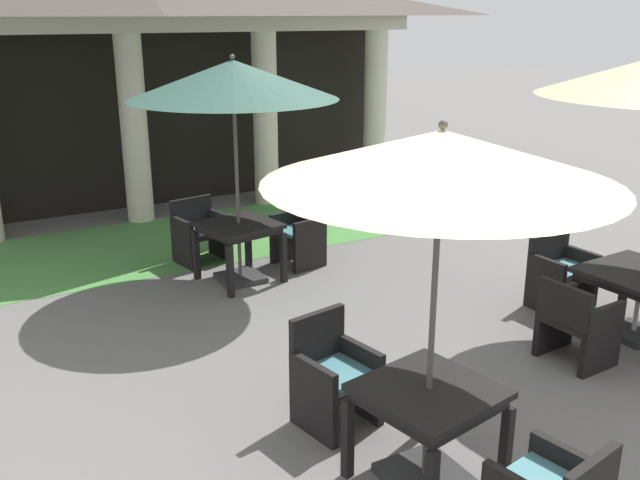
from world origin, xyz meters
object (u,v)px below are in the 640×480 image
at_px(patio_table_mid_left, 239,231).
at_px(patio_chair_mid_left_north, 200,232).
at_px(patio_chair_mid_right_west, 576,322).
at_px(patio_chair_mid_left_east, 300,235).
at_px(patio_chair_near_foreground_north, 334,377).
at_px(patio_umbrella_mid_left, 233,81).
at_px(patio_chair_mid_right_north, 560,273).
at_px(patio_umbrella_near_foreground, 441,162).
at_px(patio_table_near_foreground, 428,402).

relative_size(patio_table_mid_left, patio_chair_mid_left_north, 1.17).
bearing_deg(patio_chair_mid_right_west, patio_chair_mid_left_east, -168.38).
distance_m(patio_chair_near_foreground_north, patio_chair_mid_right_west, 2.53).
xyz_separation_m(patio_umbrella_mid_left, patio_chair_mid_right_north, (2.82, -2.52, -2.04)).
distance_m(patio_chair_mid_left_east, patio_chair_mid_right_north, 3.29).
height_order(patio_umbrella_near_foreground, patio_chair_mid_left_north, patio_umbrella_near_foreground).
relative_size(patio_table_near_foreground, patio_umbrella_mid_left, 0.36).
xyz_separation_m(patio_chair_near_foreground_north, patio_chair_mid_left_east, (1.54, 3.47, -0.00)).
distance_m(patio_umbrella_mid_left, patio_chair_mid_left_east, 2.25).
bearing_deg(patio_umbrella_near_foreground, patio_table_mid_left, 84.19).
relative_size(patio_umbrella_near_foreground, patio_chair_mid_right_west, 3.13).
height_order(patio_table_mid_left, patio_umbrella_mid_left, patio_umbrella_mid_left).
bearing_deg(patio_chair_mid_right_north, patio_table_near_foreground, 25.20).
bearing_deg(patio_chair_mid_left_east, patio_umbrella_mid_left, 90.00).
bearing_deg(patio_chair_mid_left_north, patio_umbrella_near_foreground, 77.03).
bearing_deg(patio_umbrella_near_foreground, patio_chair_near_foreground_north, 100.27).
relative_size(patio_umbrella_near_foreground, patio_umbrella_mid_left, 0.94).
relative_size(patio_chair_mid_right_north, patio_chair_mid_right_west, 0.98).
height_order(patio_umbrella_near_foreground, patio_chair_mid_right_north, patio_umbrella_near_foreground).
height_order(patio_umbrella_mid_left, patio_chair_mid_right_west, patio_umbrella_mid_left).
relative_size(patio_table_mid_left, patio_chair_mid_right_north, 1.21).
distance_m(patio_table_mid_left, patio_umbrella_mid_left, 1.80).
relative_size(patio_umbrella_near_foreground, patio_chair_mid_left_east, 3.12).
xyz_separation_m(patio_table_near_foreground, patio_chair_mid_right_west, (2.35, 0.74, -0.23)).
bearing_deg(patio_umbrella_near_foreground, patio_table_near_foreground, 90.00).
xyz_separation_m(patio_umbrella_near_foreground, patio_chair_mid_right_north, (3.26, 1.76, -1.91)).
relative_size(patio_chair_near_foreground_north, patio_chair_mid_right_west, 1.10).
xyz_separation_m(patio_table_near_foreground, patio_chair_mid_right_north, (3.26, 1.76, -0.24)).
bearing_deg(patio_umbrella_mid_left, patio_table_near_foreground, -95.81).
bearing_deg(patio_chair_mid_left_east, patio_chair_mid_right_west, -175.20).
bearing_deg(patio_table_mid_left, patio_umbrella_near_foreground, -95.81).
bearing_deg(patio_chair_near_foreground_north, patio_chair_mid_right_north, -177.39).
xyz_separation_m(patio_chair_near_foreground_north, patio_chair_mid_left_north, (0.45, 4.25, -0.00)).
bearing_deg(patio_umbrella_mid_left, patio_table_mid_left, -90.00).
distance_m(patio_table_near_foreground, patio_table_mid_left, 4.31).
bearing_deg(patio_chair_near_foreground_north, patio_chair_mid_left_north, -106.29).
bearing_deg(patio_chair_mid_left_east, patio_chair_mid_right_north, -154.90).
xyz_separation_m(patio_table_mid_left, patio_chair_mid_right_west, (1.91, -3.54, -0.23)).
distance_m(patio_table_near_foreground, patio_chair_mid_right_west, 2.47).
relative_size(patio_table_near_foreground, patio_chair_mid_right_north, 1.22).
xyz_separation_m(patio_table_near_foreground, patio_umbrella_mid_left, (0.44, 4.28, 1.80)).
relative_size(patio_chair_mid_left_north, patio_chair_mid_right_north, 1.03).
bearing_deg(patio_table_mid_left, patio_chair_mid_right_west, -61.66).
bearing_deg(patio_chair_mid_right_north, patio_chair_mid_right_west, 45.04).
distance_m(patio_umbrella_mid_left, patio_chair_mid_right_north, 4.30).
xyz_separation_m(patio_table_near_foreground, patio_chair_mid_left_east, (1.37, 4.45, -0.23)).
distance_m(patio_chair_mid_left_east, patio_chair_mid_right_west, 3.83).
bearing_deg(patio_chair_mid_left_east, patio_table_near_foreground, 152.91).
relative_size(patio_table_mid_left, patio_chair_mid_left_east, 1.19).
height_order(patio_chair_near_foreground_north, patio_chair_mid_left_north, patio_chair_near_foreground_north).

